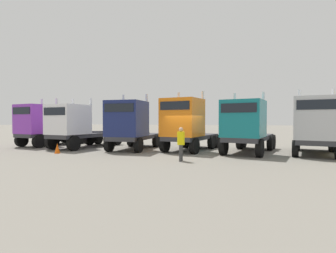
# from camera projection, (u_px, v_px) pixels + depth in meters

# --- Properties ---
(ground) EXTENTS (200.00, 200.00, 0.00)m
(ground) POSITION_uv_depth(u_px,v_px,m) (184.00, 154.00, 17.36)
(ground) COLOR slate
(semi_truck_purple) EXTENTS (3.63, 6.05, 4.07)m
(semi_truck_purple) POSITION_uv_depth(u_px,v_px,m) (42.00, 125.00, 22.42)
(semi_truck_purple) COLOR #333338
(semi_truck_purple) RESTS_ON ground
(semi_truck_white) EXTENTS (3.63, 6.68, 3.95)m
(semi_truck_white) POSITION_uv_depth(u_px,v_px,m) (75.00, 126.00, 20.66)
(semi_truck_white) COLOR #333338
(semi_truck_white) RESTS_ON ground
(semi_truck_navy) EXTENTS (2.59, 6.18, 4.16)m
(semi_truck_navy) POSITION_uv_depth(u_px,v_px,m) (130.00, 125.00, 19.42)
(semi_truck_navy) COLOR #333338
(semi_truck_navy) RESTS_ON ground
(semi_truck_orange) EXTENTS (3.66, 6.17, 4.27)m
(semi_truck_orange) POSITION_uv_depth(u_px,v_px,m) (186.00, 124.00, 18.74)
(semi_truck_orange) COLOR #333338
(semi_truck_orange) RESTS_ON ground
(semi_truck_teal) EXTENTS (3.92, 6.80, 4.05)m
(semi_truck_teal) POSITION_uv_depth(u_px,v_px,m) (246.00, 126.00, 17.38)
(semi_truck_teal) COLOR #333338
(semi_truck_teal) RESTS_ON ground
(semi_truck_silver) EXTENTS (3.64, 6.36, 4.20)m
(semi_truck_silver) POSITION_uv_depth(u_px,v_px,m) (316.00, 125.00, 16.41)
(semi_truck_silver) COLOR #333338
(semi_truck_silver) RESTS_ON ground
(visitor_in_hivis) EXTENTS (0.43, 0.45, 1.83)m
(visitor_in_hivis) POSITION_uv_depth(u_px,v_px,m) (181.00, 141.00, 14.29)
(visitor_in_hivis) COLOR #3C3C3C
(visitor_in_hivis) RESTS_ON ground
(traffic_cone_near) EXTENTS (0.36, 0.36, 0.66)m
(traffic_cone_near) POSITION_uv_depth(u_px,v_px,m) (57.00, 148.00, 17.65)
(traffic_cone_near) COLOR #F2590C
(traffic_cone_near) RESTS_ON ground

